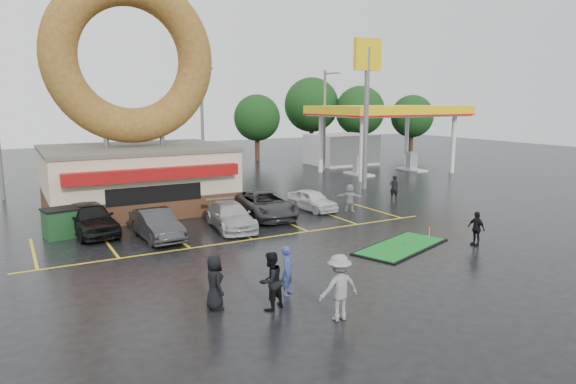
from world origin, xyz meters
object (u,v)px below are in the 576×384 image
car_silver (231,216)px  shell_sign (367,85)px  car_white (312,200)px  car_dgrey (157,225)px  donut_shop (135,133)px  person_blue (288,270)px  person_cameraman (476,228)px  putting_green (401,246)px  gas_station (367,129)px  streetlight_right (325,118)px  streetlight_mid (203,121)px  car_black (90,218)px  dumpster (65,223)px  car_grey (265,204)px

car_silver → shell_sign: bearing=32.1°
car_white → car_dgrey: bearing=-175.6°
donut_shop → person_blue: bearing=-86.1°
person_cameraman → putting_green: person_cameraman is taller
person_blue → putting_green: bearing=-24.4°
shell_sign → car_silver: (-13.10, -6.25, -6.74)m
shell_sign → person_blue: bearing=-134.1°
gas_station → streetlight_right: (-4.00, 0.98, 1.08)m
streetlight_right → car_white: size_ratio=2.51×
donut_shop → streetlight_mid: size_ratio=1.50×
gas_station → putting_green: (-14.86, -21.88, -3.66)m
car_black → dumpster: bearing=167.1°
streetlight_mid → person_blue: (-5.89, -24.27, -3.96)m
gas_station → car_black: size_ratio=2.97×
car_white → person_blue: 13.29m
car_silver → person_cameraman: (8.35, -8.02, 0.12)m
car_silver → car_grey: size_ratio=0.85×
gas_station → car_white: (-14.25, -13.42, -3.09)m
car_dgrey → putting_green: 11.14m
car_black → car_white: car_black is taller
gas_station → person_cameraman: (-11.75, -23.21, -2.94)m
car_black → car_dgrey: 3.48m
donut_shop → streetlight_right: 21.00m
streetlight_mid → car_grey: size_ratio=1.73×
car_dgrey → car_silver: size_ratio=0.94×
person_cameraman → streetlight_mid: bearing=-169.4°
car_dgrey → car_white: bearing=7.8°
car_white → putting_green: car_white is taller
car_silver → person_blue: person_blue is taller
car_silver → gas_station: bearing=43.7°
car_grey → person_cameraman: person_cameraman is taller
donut_shop → person_cameraman: (11.25, -15.24, -3.70)m
car_grey → dumpster: (-10.02, 0.91, -0.07)m
gas_station → car_silver: gas_station is taller
donut_shop → dumpster: (-4.50, -4.85, -3.81)m
streetlight_right → dumpster: bearing=-149.6°
person_blue → person_cameraman: 10.20m
putting_green → gas_station: bearing=55.8°
donut_shop → car_black: donut_shop is taller
streetlight_right → car_dgrey: (-19.84, -16.30, -4.10)m
streetlight_mid → person_blue: 25.29m
dumpster → putting_green: size_ratio=0.34×
dumpster → streetlight_right: bearing=20.4°
shell_sign → donut_shop: bearing=176.5°
streetlight_right → person_cameraman: size_ratio=5.90×
car_white → dumpster: bearing=170.6°
streetlight_right → person_blue: streetlight_right is taller
car_silver → putting_green: car_silver is taller
streetlight_right → car_dgrey: streetlight_right is taller
putting_green → shell_sign: bearing=58.7°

